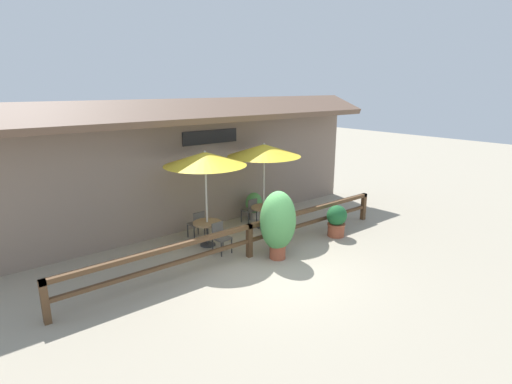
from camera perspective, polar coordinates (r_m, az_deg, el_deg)
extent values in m
plane|color=#9E937F|center=(10.53, 2.63, -11.03)|extent=(60.00, 60.00, 0.00)
cube|color=gray|center=(13.21, -9.44, 2.46)|extent=(14.00, 0.40, 3.60)
cube|color=brown|center=(12.45, -8.57, 11.40)|extent=(14.28, 1.48, 0.70)
cube|color=black|center=(13.16, -6.52, 7.82)|extent=(2.05, 0.04, 0.44)
cube|color=brown|center=(10.93, -0.97, -4.93)|extent=(10.40, 0.14, 0.11)
cube|color=brown|center=(11.08, -0.96, -6.98)|extent=(10.40, 0.10, 0.09)
cube|color=brown|center=(9.18, -27.93, -13.71)|extent=(0.14, 0.14, 0.95)
cube|color=brown|center=(11.08, -0.96, -6.98)|extent=(0.14, 0.14, 0.95)
cube|color=brown|center=(14.62, 15.10, -2.02)|extent=(0.14, 0.14, 0.95)
cylinder|color=#B7B2A8|center=(11.69, -7.07, -1.90)|extent=(0.06, 0.06, 2.49)
cone|color=yellow|center=(11.37, -7.30, 4.75)|extent=(2.36, 2.36, 0.38)
sphere|color=#B2ADA3|center=(11.34, -7.33, 5.71)|extent=(0.07, 0.07, 0.07)
cylinder|color=olive|center=(11.86, -6.99, -4.40)|extent=(0.84, 0.84, 0.05)
cylinder|color=#333333|center=(11.99, -6.94, -6.04)|extent=(0.07, 0.07, 0.68)
cylinder|color=#333333|center=(12.10, -6.89, -7.48)|extent=(0.46, 0.46, 0.03)
cube|color=#514C47|center=(11.36, -4.88, -6.59)|extent=(0.46, 0.46, 0.05)
cube|color=#514C47|center=(11.42, -5.52, -5.28)|extent=(0.40, 0.08, 0.40)
cylinder|color=#2D2D2D|center=(11.20, -4.96, -8.22)|extent=(0.04, 0.04, 0.43)
cylinder|color=#2D2D2D|center=(11.43, -3.50, -7.70)|extent=(0.04, 0.04, 0.43)
cylinder|color=#2D2D2D|center=(11.48, -6.20, -7.68)|extent=(0.04, 0.04, 0.43)
cylinder|color=#2D2D2D|center=(11.70, -4.75, -7.19)|extent=(0.04, 0.04, 0.43)
cube|color=#514C47|center=(12.58, -8.58, -4.54)|extent=(0.43, 0.43, 0.05)
cube|color=#514C47|center=(12.35, -8.14, -3.78)|extent=(0.40, 0.05, 0.40)
cylinder|color=#2D2D2D|center=(12.90, -8.28, -5.14)|extent=(0.04, 0.04, 0.43)
cylinder|color=#2D2D2D|center=(12.72, -9.72, -5.51)|extent=(0.04, 0.04, 0.43)
cylinder|color=#2D2D2D|center=(12.60, -7.34, -5.60)|extent=(0.04, 0.04, 0.43)
cylinder|color=#2D2D2D|center=(12.41, -8.80, -5.99)|extent=(0.04, 0.04, 0.43)
cylinder|color=#B7B2A8|center=(13.09, 1.13, 0.03)|extent=(0.06, 0.06, 2.49)
cone|color=yellow|center=(12.80, 1.16, 6.00)|extent=(2.36, 2.36, 0.38)
sphere|color=#B2ADA3|center=(12.77, 1.17, 6.86)|extent=(0.07, 0.07, 0.07)
cylinder|color=olive|center=(13.24, 1.12, -2.22)|extent=(0.84, 0.84, 0.05)
cylinder|color=#333333|center=(13.35, 1.11, -3.72)|extent=(0.07, 0.07, 0.68)
cylinder|color=#333333|center=(13.46, 1.10, -5.03)|extent=(0.46, 0.46, 0.03)
cube|color=#514C47|center=(12.80, 3.25, -4.04)|extent=(0.50, 0.50, 0.05)
cube|color=#514C47|center=(12.89, 2.85, -2.85)|extent=(0.40, 0.12, 0.40)
cylinder|color=#2D2D2D|center=(12.64, 2.91, -5.44)|extent=(0.04, 0.04, 0.43)
cylinder|color=#2D2D2D|center=(12.82, 4.40, -5.17)|extent=(0.04, 0.04, 0.43)
cylinder|color=#2D2D2D|center=(12.95, 2.08, -4.92)|extent=(0.04, 0.04, 0.43)
cylinder|color=#2D2D2D|center=(13.12, 3.55, -4.66)|extent=(0.04, 0.04, 0.43)
cube|color=#514C47|center=(13.82, -1.02, -2.58)|extent=(0.45, 0.45, 0.05)
cube|color=#514C47|center=(13.62, -0.48, -1.85)|extent=(0.40, 0.07, 0.40)
cylinder|color=#2D2D2D|center=(14.15, -0.97, -3.17)|extent=(0.04, 0.04, 0.43)
cylinder|color=#2D2D2D|center=(13.90, -2.12, -3.50)|extent=(0.04, 0.04, 0.43)
cylinder|color=#2D2D2D|center=(13.88, 0.10, -3.52)|extent=(0.04, 0.04, 0.43)
cylinder|color=#2D2D2D|center=(13.64, -1.06, -3.87)|extent=(0.04, 0.04, 0.43)
cylinder|color=#9E4C33|center=(11.12, 3.09, -8.46)|extent=(0.44, 0.44, 0.39)
cylinder|color=#9E4C33|center=(11.05, 3.11, -7.62)|extent=(0.48, 0.48, 0.04)
ellipsoid|color=#4C934C|center=(10.80, 3.16, -4.10)|extent=(1.02, 0.92, 1.64)
cylinder|color=#9E4C33|center=(12.91, 11.36, -5.31)|extent=(0.52, 0.52, 0.41)
cylinder|color=#9E4C33|center=(12.85, 11.41, -4.53)|extent=(0.57, 0.57, 0.04)
ellipsoid|color=#1E5B2D|center=(12.76, 11.47, -3.29)|extent=(0.67, 0.60, 0.64)
cylinder|color=#B7AD99|center=(14.30, -0.29, -3.30)|extent=(0.34, 0.34, 0.27)
cylinder|color=#B7AD99|center=(14.26, -0.29, -2.86)|extent=(0.36, 0.36, 0.04)
ellipsoid|color=#4C934C|center=(14.16, -0.29, -1.56)|extent=(0.62, 0.56, 0.75)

